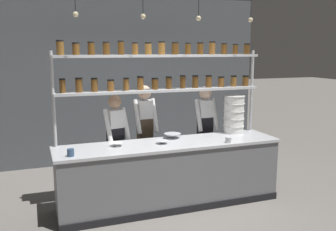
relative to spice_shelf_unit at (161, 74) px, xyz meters
The scene contains 14 objects.
ground_plane 1.90m from the spice_shelf_unit, 88.72° to the right, with size 40.00×40.00×0.00m, color slate.
back_wall 2.18m from the spice_shelf_unit, 89.80° to the left, with size 5.62×0.12×3.26m, color #4C5156.
prep_counter 1.45m from the spice_shelf_unit, 88.72° to the right, with size 3.22×0.76×0.92m.
spice_shelf_unit is the anchor object (origin of this frame).
chef_left 1.19m from the spice_shelf_unit, 161.56° to the left, with size 0.41×0.33×1.57m.
chef_center 1.00m from the spice_shelf_unit, 108.60° to the left, with size 0.38×0.31×1.67m.
chef_right 1.30m from the spice_shelf_unit, 19.02° to the left, with size 0.36×0.29×1.64m.
container_stack 1.36m from the spice_shelf_unit, ahead, with size 0.33×0.33×0.59m.
prep_bowl_near_left 1.00m from the spice_shelf_unit, 107.08° to the right, with size 0.17×0.17×0.05m.
prep_bowl_center_front 0.93m from the spice_shelf_unit, 29.31° to the right, with size 0.25×0.25×0.07m.
prep_bowl_center_back 1.21m from the spice_shelf_unit, 161.12° to the right, with size 0.18×0.18×0.05m.
serving_cup_front 1.74m from the spice_shelf_unit, 158.30° to the right, with size 0.09×0.09×0.10m.
serving_cup_by_board 1.35m from the spice_shelf_unit, 37.97° to the right, with size 0.08×0.08×0.08m.
pendant_light_row 0.87m from the spice_shelf_unit, 85.67° to the right, with size 2.56×0.07×0.60m.
Camera 1 is at (-1.80, -4.82, 2.22)m, focal length 40.00 mm.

